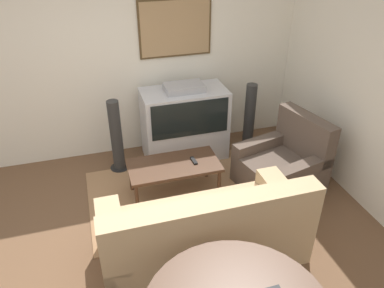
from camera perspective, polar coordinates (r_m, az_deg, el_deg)
name	(u,v)px	position (r m, az deg, el deg)	size (l,w,h in m)	color
ground_plane	(149,251)	(4.08, -6.57, -15.86)	(12.00, 12.00, 0.00)	brown
wall_back	(113,61)	(5.18, -11.94, 12.26)	(12.00, 0.10, 2.70)	silver
area_rug	(179,193)	(4.75, -1.92, -7.52)	(2.22, 1.55, 0.01)	#99704C
tv	(184,123)	(5.23, -1.16, 3.15)	(1.15, 0.60, 1.10)	#B7B7BC
couch	(205,233)	(3.77, 1.93, -13.44)	(2.00, 0.87, 0.94)	tan
armchair	(283,166)	(4.86, 13.66, -3.33)	(1.06, 1.03, 0.93)	brown
coffee_table	(174,167)	(4.51, -2.78, -3.55)	(1.10, 0.56, 0.46)	#472D1E
remote	(194,161)	(4.52, 0.28, -2.53)	(0.05, 0.16, 0.02)	black
speaker_tower_left	(117,138)	(5.05, -11.43, 0.88)	(0.26, 0.26, 1.02)	black
speaker_tower_right	(249,119)	(5.49, 8.71, 3.76)	(0.26, 0.26, 1.02)	black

